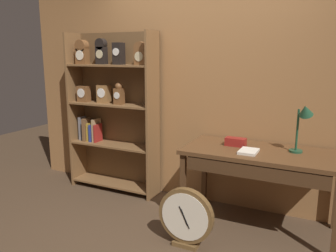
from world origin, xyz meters
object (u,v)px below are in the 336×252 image
bookshelf (111,108)px  desk_lamp (303,118)px  toolbox_small (236,142)px  workbench (261,160)px  round_clock_large (186,217)px  open_repair_manual (249,151)px

bookshelf → desk_lamp: size_ratio=4.06×
desk_lamp → toolbox_small: size_ratio=2.39×
workbench → desk_lamp: 0.54m
desk_lamp → round_clock_large: size_ratio=0.87×
bookshelf → open_repair_manual: size_ratio=8.79×
toolbox_small → workbench: bearing=-17.2°
workbench → toolbox_small: bearing=162.8°
workbench → round_clock_large: size_ratio=2.66×
open_repair_manual → desk_lamp: bearing=22.3°
round_clock_large → toolbox_small: bearing=71.3°
workbench → bookshelf: bearing=172.4°
bookshelf → toolbox_small: bearing=-5.9°
desk_lamp → round_clock_large: bearing=-140.9°
bookshelf → workbench: bookshelf is taller
bookshelf → round_clock_large: bearing=-31.9°
round_clock_large → bookshelf: bearing=148.1°
toolbox_small → round_clock_large: size_ratio=0.37×
desk_lamp → toolbox_small: (-0.61, 0.01, -0.29)m
bookshelf → desk_lamp: 2.22m
bookshelf → workbench: (1.88, -0.25, -0.33)m
open_repair_manual → round_clock_large: size_ratio=0.40×
toolbox_small → bookshelf: bearing=174.1°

